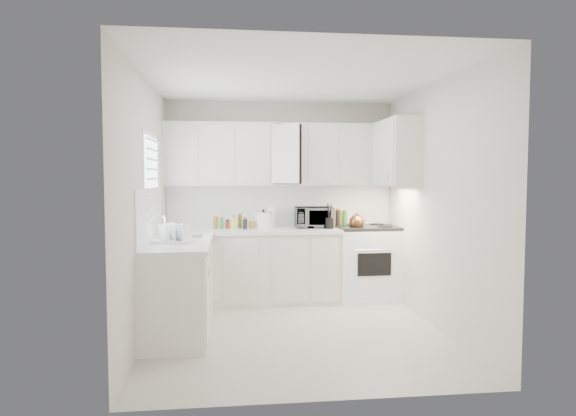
{
  "coord_description": "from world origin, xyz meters",
  "views": [
    {
      "loc": [
        -0.67,
        -5.03,
        1.61
      ],
      "look_at": [
        0.0,
        0.7,
        1.25
      ],
      "focal_mm": 31.1,
      "sensor_mm": 36.0,
      "label": 1
    }
  ],
  "objects": [
    {
      "name": "spice_left_1",
      "position": [
        -0.78,
        1.33,
        1.02
      ],
      "size": [
        0.06,
        0.06,
        0.13
      ],
      "primitive_type": "cylinder",
      "color": "#2B8234",
      "rests_on": "countertop_back"
    },
    {
      "name": "spice_left_3",
      "position": [
        -0.62,
        1.33,
        1.02
      ],
      "size": [
        0.06,
        0.06,
        0.13
      ],
      "primitive_type": "cylinder",
      "color": "yellow",
      "rests_on": "countertop_back"
    },
    {
      "name": "sink",
      "position": [
        -1.19,
        0.55,
        1.07
      ],
      "size": [
        0.42,
        0.38,
        0.3
      ],
      "primitive_type": null,
      "color": "gray",
      "rests_on": "countertop_left"
    },
    {
      "name": "dish_rack",
      "position": [
        -1.23,
        0.06,
        1.06
      ],
      "size": [
        0.45,
        0.38,
        0.22
      ],
      "primitive_type": null,
      "rotation": [
        0.0,
        0.0,
        -0.24
      ],
      "color": "white",
      "rests_on": "countertop_left"
    },
    {
      "name": "microwave",
      "position": [
        0.42,
        1.36,
        1.11
      ],
      "size": [
        0.49,
        0.27,
        0.33
      ],
      "primitive_type": "imported",
      "rotation": [
        0.0,
        0.0,
        -0.01
      ],
      "color": "gray",
      "rests_on": "countertop_back"
    },
    {
      "name": "sauce_right_1",
      "position": [
        0.64,
        1.4,
        1.05
      ],
      "size": [
        0.06,
        0.06,
        0.19
      ],
      "primitive_type": "cylinder",
      "color": "yellow",
      "rests_on": "countertop_back"
    },
    {
      "name": "spice_left_0",
      "position": [
        -0.85,
        1.42,
        1.02
      ],
      "size": [
        0.06,
        0.06,
        0.13
      ],
      "primitive_type": "cylinder",
      "color": "olive",
      "rests_on": "countertop_back"
    },
    {
      "name": "lower_cabinets_left",
      "position": [
        -1.2,
        0.2,
        0.45
      ],
      "size": [
        0.6,
        1.6,
        0.9
      ],
      "primitive_type": null,
      "color": "beige",
      "rests_on": "floor"
    },
    {
      "name": "paper_towel",
      "position": [
        -0.14,
        1.43,
        1.08
      ],
      "size": [
        0.12,
        0.12,
        0.27
      ],
      "primitive_type": "cylinder",
      "color": "white",
      "rests_on": "countertop_back"
    },
    {
      "name": "floor",
      "position": [
        0.0,
        0.0,
        0.0
      ],
      "size": [
        3.2,
        3.2,
        0.0
      ],
      "primitive_type": "plane",
      "color": "#BCB7AC",
      "rests_on": "ground"
    },
    {
      "name": "rice_cooker",
      "position": [
        -0.24,
        1.4,
        1.07
      ],
      "size": [
        0.27,
        0.27,
        0.24
      ],
      "primitive_type": null,
      "rotation": [
        0.0,
        0.0,
        -0.17
      ],
      "color": "white",
      "rests_on": "countertop_back"
    },
    {
      "name": "upper_cabinets_back",
      "position": [
        0.0,
        1.44,
        1.5
      ],
      "size": [
        3.0,
        0.33,
        0.8
      ],
      "primitive_type": null,
      "color": "beige",
      "rests_on": "wall_back"
    },
    {
      "name": "backsplash_left",
      "position": [
        -1.49,
        0.2,
        1.23
      ],
      "size": [
        0.02,
        1.6,
        0.55
      ],
      "primitive_type": "cube",
      "color": "silver",
      "rests_on": "wall_left"
    },
    {
      "name": "frying_pan",
      "position": [
        1.3,
        1.47,
        0.96
      ],
      "size": [
        0.35,
        0.45,
        0.04
      ],
      "primitive_type": null,
      "rotation": [
        0.0,
        0.0,
        0.32
      ],
      "color": "black",
      "rests_on": "stove"
    },
    {
      "name": "backsplash_back",
      "position": [
        0.0,
        1.59,
        1.23
      ],
      "size": [
        2.98,
        0.02,
        0.55
      ],
      "primitive_type": "cube",
      "color": "silver",
      "rests_on": "wall_back"
    },
    {
      "name": "spice_left_5",
      "position": [
        -0.47,
        1.33,
        1.02
      ],
      "size": [
        0.06,
        0.06,
        0.13
      ],
      "primitive_type": "cylinder",
      "color": "black",
      "rests_on": "countertop_back"
    },
    {
      "name": "wall_right",
      "position": [
        1.5,
        0.0,
        1.3
      ],
      "size": [
        0.0,
        3.2,
        3.2
      ],
      "primitive_type": "plane",
      "rotation": [
        1.57,
        0.0,
        -1.57
      ],
      "color": "beige",
      "rests_on": "ground"
    },
    {
      "name": "utensil_crock",
      "position": [
        0.59,
        1.18,
        1.12
      ],
      "size": [
        0.12,
        0.12,
        0.34
      ],
      "primitive_type": null,
      "rotation": [
        0.0,
        0.0,
        0.05
      ],
      "color": "black",
      "rests_on": "countertop_back"
    },
    {
      "name": "spice_left_4",
      "position": [
        -0.55,
        1.42,
        1.02
      ],
      "size": [
        0.06,
        0.06,
        0.13
      ],
      "primitive_type": "cylinder",
      "color": "brown",
      "rests_on": "countertop_back"
    },
    {
      "name": "stove",
      "position": [
        1.12,
        1.31,
        0.62
      ],
      "size": [
        0.82,
        0.68,
        1.24
      ],
      "primitive_type": null,
      "rotation": [
        0.0,
        0.0,
        0.02
      ],
      "color": "white",
      "rests_on": "floor"
    },
    {
      "name": "spice_left_2",
      "position": [
        -0.7,
        1.42,
        1.02
      ],
      "size": [
        0.06,
        0.06,
        0.13
      ],
      "primitive_type": "cylinder",
      "color": "#BD4419",
      "rests_on": "countertop_back"
    },
    {
      "name": "lower_cabinets_back",
      "position": [
        -0.39,
        1.3,
        0.45
      ],
      "size": [
        2.22,
        0.6,
        0.9
      ],
      "primitive_type": null,
      "color": "beige",
      "rests_on": "floor"
    },
    {
      "name": "wall_left",
      "position": [
        -1.5,
        0.0,
        1.3
      ],
      "size": [
        0.0,
        3.2,
        3.2
      ],
      "primitive_type": "plane",
      "rotation": [
        1.57,
        0.0,
        1.57
      ],
      "color": "beige",
      "rests_on": "ground"
    },
    {
      "name": "sauce_right_3",
      "position": [
        0.74,
        1.4,
        1.05
      ],
      "size": [
        0.06,
        0.06,
        0.19
      ],
      "primitive_type": "cylinder",
      "color": "black",
      "rests_on": "countertop_back"
    },
    {
      "name": "window_blinds",
      "position": [
        -1.48,
        0.35,
        1.55
      ],
      "size": [
        0.06,
        0.96,
        1.06
      ],
      "primitive_type": null,
      "color": "white",
      "rests_on": "wall_left"
    },
    {
      "name": "spice_left_6",
      "position": [
        -0.4,
        1.42,
        1.02
      ],
      "size": [
        0.06,
        0.06,
        0.13
      ],
      "primitive_type": "cylinder",
      "color": "olive",
      "rests_on": "countertop_back"
    },
    {
      "name": "countertop_back",
      "position": [
        -0.39,
        1.29,
        0.93
      ],
      "size": [
        2.24,
        0.64,
        0.05
      ],
      "primitive_type": "cube",
      "color": "silver",
      "rests_on": "lower_cabinets_back"
    },
    {
      "name": "sauce_right_4",
      "position": [
        0.8,
        1.46,
        1.05
      ],
      "size": [
        0.06,
        0.06,
        0.19
      ],
      "primitive_type": "cylinder",
      "color": "olive",
      "rests_on": "countertop_back"
    },
    {
      "name": "sauce_right_0",
      "position": [
        0.58,
        1.46,
        1.05
      ],
      "size": [
        0.06,
        0.06,
        0.19
      ],
      "primitive_type": "cylinder",
      "color": "#BD4419",
      "rests_on": "countertop_back"
    },
    {
      "name": "tea_kettle",
      "position": [
        0.94,
        1.15,
        1.05
      ],
      "size": [
        0.27,
        0.24,
        0.22
      ],
      "primitive_type": null,
      "rotation": [
        0.0,
        0.0,
        -0.17
      ],
      "color": "brown",
      "rests_on": "stove"
    },
    {
      "name": "upper_cabinets_right",
      "position": [
        1.33,
        0.82,
        1.5
      ],
      "size": [
        0.33,
        0.9,
        0.8
      ],
      "primitive_type": null,
      "color": "beige",
      "rests_on": "wall_right"
    },
    {
      "name": "countertop_left",
      "position": [
        -1.19,
        0.2,
        0.93
      ],
      "size": [
        0.64,
        1.62,
        0.05
      ],
      "primitive_type": "cube",
      "color": "silver",
      "rests_on": "lower_cabinets_left"
    },
    {
      "name": "sauce_right_2",
      "position": [
        0.69,
        1.46,
        1.05
      ],
      "size": [
        0.06,
        0.06,
        0.19
      ],
      "primitive_type": "cylinder",
      "color": "brown",
      "rests_on": "countertop_back"
    },
    {
      "name": "ceiling",
      "position": [
        0.0,
        0.0,
        2.6
      ],
      "size": [
        3.2,
        3.2,
        0.0
      ],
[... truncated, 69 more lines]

